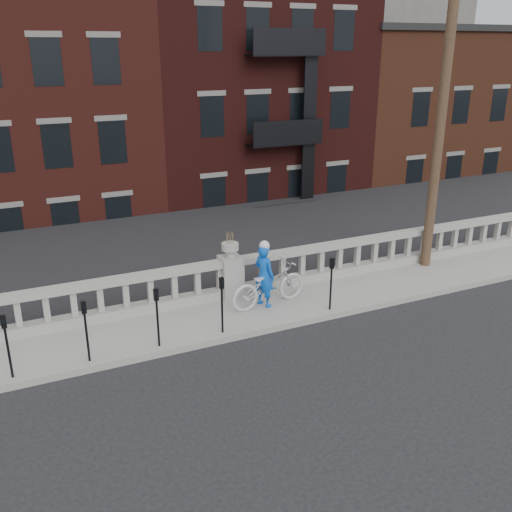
% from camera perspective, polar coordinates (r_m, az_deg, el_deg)
% --- Properties ---
extents(ground, '(120.00, 120.00, 0.00)m').
position_cam_1_polar(ground, '(12.02, 4.88, -11.68)').
color(ground, black).
rests_on(ground, ground).
extents(sidewalk, '(32.00, 2.20, 0.15)m').
position_cam_1_polar(sidewalk, '(14.33, -1.06, -5.69)').
color(sidewalk, gray).
rests_on(sidewalk, ground).
extents(balustrade, '(28.00, 0.34, 1.03)m').
position_cam_1_polar(balustrade, '(14.90, -2.56, -2.28)').
color(balustrade, gray).
rests_on(balustrade, sidewalk).
extents(planter_pedestal, '(0.55, 0.55, 1.76)m').
position_cam_1_polar(planter_pedestal, '(14.82, -2.57, -1.60)').
color(planter_pedestal, gray).
rests_on(planter_pedestal, sidewalk).
extents(lower_level, '(80.00, 44.00, 20.80)m').
position_cam_1_polar(lower_level, '(32.56, -15.00, 13.06)').
color(lower_level, '#605E59').
rests_on(lower_level, ground).
extents(utility_pole, '(1.60, 0.28, 10.00)m').
position_cam_1_polar(utility_pole, '(16.87, 18.30, 15.53)').
color(utility_pole, '#422D1E').
rests_on(utility_pole, sidewalk).
extents(parking_meter_a, '(0.10, 0.09, 1.36)m').
position_cam_1_polar(parking_meter_a, '(12.18, -23.69, -7.65)').
color(parking_meter_a, black).
rests_on(parking_meter_a, sidewalk).
extents(parking_meter_b, '(0.10, 0.09, 1.36)m').
position_cam_1_polar(parking_meter_b, '(12.24, -16.68, -6.58)').
color(parking_meter_b, black).
rests_on(parking_meter_b, sidewalk).
extents(parking_meter_c, '(0.10, 0.09, 1.36)m').
position_cam_1_polar(parking_meter_c, '(12.48, -9.87, -5.44)').
color(parking_meter_c, black).
rests_on(parking_meter_c, sidewalk).
extents(parking_meter_d, '(0.10, 0.09, 1.36)m').
position_cam_1_polar(parking_meter_d, '(12.90, -3.43, -4.29)').
color(parking_meter_d, black).
rests_on(parking_meter_d, sidewalk).
extents(parking_meter_e, '(0.10, 0.09, 1.36)m').
position_cam_1_polar(parking_meter_e, '(14.11, 7.54, -2.20)').
color(parking_meter_e, black).
rests_on(parking_meter_e, sidewalk).
extents(bicycle, '(2.19, 1.01, 1.11)m').
position_cam_1_polar(bicycle, '(14.37, 1.26, -2.86)').
color(bicycle, silver).
rests_on(bicycle, sidewalk).
extents(cyclist, '(0.59, 0.70, 1.62)m').
position_cam_1_polar(cyclist, '(14.23, 0.83, -1.97)').
color(cyclist, blue).
rests_on(cyclist, sidewalk).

